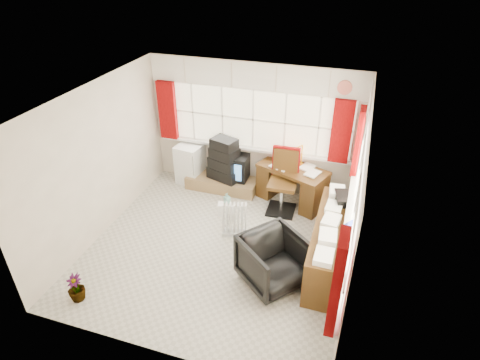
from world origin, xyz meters
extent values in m
plane|color=beige|center=(0.00, 0.00, 0.00)|extent=(4.00, 4.00, 0.00)
plane|color=beige|center=(0.00, 2.00, 1.25)|extent=(4.00, 0.00, 4.00)
plane|color=beige|center=(0.00, -2.00, 1.25)|extent=(4.00, 0.00, 4.00)
plane|color=beige|center=(-2.00, 0.00, 1.25)|extent=(0.00, 4.00, 4.00)
plane|color=beige|center=(2.00, 0.00, 1.25)|extent=(0.00, 4.00, 4.00)
plane|color=white|center=(0.00, 0.00, 2.50)|extent=(4.00, 4.00, 0.00)
plane|color=#F7ECC3|center=(0.00, 1.98, 1.45)|extent=(3.60, 0.00, 3.60)
cube|color=white|center=(0.00, 1.94, 0.87)|extent=(3.70, 0.12, 0.05)
cube|color=white|center=(-1.20, 1.97, 1.45)|extent=(0.03, 0.02, 1.10)
cube|color=white|center=(-0.60, 1.97, 1.45)|extent=(0.03, 0.02, 1.10)
cube|color=white|center=(0.00, 1.97, 1.45)|extent=(0.03, 0.02, 1.10)
cube|color=white|center=(0.60, 1.97, 1.45)|extent=(0.03, 0.02, 1.10)
cube|color=white|center=(1.20, 1.97, 1.45)|extent=(0.03, 0.02, 1.10)
plane|color=#F7ECC3|center=(1.98, 0.00, 1.45)|extent=(0.00, 3.60, 3.60)
cube|color=white|center=(1.94, 0.00, 0.87)|extent=(0.12, 3.70, 0.05)
cube|color=white|center=(1.97, -1.20, 1.45)|extent=(0.02, 0.03, 1.10)
cube|color=white|center=(1.97, -0.60, 1.45)|extent=(0.02, 0.03, 1.10)
cube|color=white|center=(1.97, 0.00, 1.45)|extent=(0.02, 0.03, 1.10)
cube|color=white|center=(1.97, 0.60, 1.45)|extent=(0.02, 0.03, 1.10)
cube|color=white|center=(1.97, 1.20, 1.45)|extent=(0.02, 0.03, 1.10)
cube|color=#910708|center=(-1.70, 1.90, 1.46)|extent=(0.35, 0.10, 1.15)
cube|color=#910708|center=(1.60, 1.90, 1.46)|extent=(0.35, 0.10, 1.15)
cube|color=#910708|center=(1.90, 1.60, 1.46)|extent=(0.10, 0.35, 1.15)
cube|color=#910708|center=(1.90, -1.70, 1.46)|extent=(0.10, 0.35, 1.15)
cube|color=white|center=(0.00, 1.96, 2.25)|extent=(3.95, 0.08, 0.48)
cube|color=white|center=(1.96, 0.00, 2.25)|extent=(0.08, 3.95, 0.48)
cube|color=#593914|center=(0.85, 1.69, 0.70)|extent=(1.40, 1.04, 0.06)
cube|color=#593914|center=(0.40, 1.87, 0.33)|extent=(0.48, 0.63, 0.67)
cube|color=#593914|center=(1.30, 1.52, 0.33)|extent=(0.48, 0.63, 0.67)
cube|color=white|center=(0.85, 1.69, 0.74)|extent=(0.30, 0.35, 0.02)
cube|color=white|center=(0.85, 1.69, 0.74)|extent=(0.30, 0.35, 0.02)
cube|color=white|center=(0.85, 1.69, 0.74)|extent=(0.30, 0.35, 0.02)
cube|color=white|center=(0.85, 1.69, 0.75)|extent=(0.30, 0.35, 0.02)
cube|color=white|center=(0.85, 1.69, 0.75)|extent=(0.30, 0.35, 0.02)
cube|color=white|center=(0.85, 1.69, 0.76)|extent=(0.30, 0.35, 0.02)
cylinder|color=#F3A60A|center=(0.96, 1.87, 0.74)|extent=(0.10, 0.10, 0.02)
cylinder|color=#F3A60A|center=(0.96, 1.87, 0.92)|extent=(0.02, 0.02, 0.37)
cone|color=#F3A60A|center=(0.96, 1.87, 1.07)|extent=(0.16, 0.13, 0.15)
cube|color=black|center=(0.74, 1.33, 0.02)|extent=(0.52, 0.52, 0.04)
cylinder|color=silver|center=(0.74, 1.33, 0.29)|extent=(0.07, 0.07, 0.58)
cube|color=#593914|center=(0.74, 1.33, 0.58)|extent=(0.50, 0.48, 0.07)
cube|color=#593914|center=(0.73, 1.57, 0.89)|extent=(0.44, 0.07, 0.55)
cube|color=#910708|center=(0.73, 1.57, 0.91)|extent=(0.49, 0.08, 0.58)
imported|color=black|center=(1.01, -0.44, 0.39)|extent=(1.18, 1.18, 0.77)
cube|color=white|center=(0.15, 0.41, 0.04)|extent=(0.45, 0.27, 0.08)
cube|color=white|center=(-0.04, 0.36, 0.36)|extent=(0.06, 0.13, 0.55)
cube|color=white|center=(0.03, 0.38, 0.36)|extent=(0.06, 0.13, 0.55)
cube|color=white|center=(0.09, 0.39, 0.36)|extent=(0.06, 0.13, 0.55)
cube|color=white|center=(0.15, 0.41, 0.36)|extent=(0.06, 0.13, 0.55)
cube|color=white|center=(0.21, 0.43, 0.36)|extent=(0.06, 0.13, 0.55)
cube|color=white|center=(0.27, 0.44, 0.36)|extent=(0.06, 0.13, 0.55)
cube|color=white|center=(0.33, 0.46, 0.36)|extent=(0.06, 0.13, 0.55)
cube|color=#593914|center=(1.73, 0.20, 0.38)|extent=(0.50, 2.00, 0.75)
cube|color=white|center=(1.70, -0.60, 0.80)|extent=(0.24, 0.32, 0.10)
cube|color=white|center=(1.70, -0.20, 0.80)|extent=(0.24, 0.32, 0.10)
cube|color=white|center=(1.70, 0.20, 0.80)|extent=(0.24, 0.32, 0.10)
cube|color=white|center=(1.70, 0.60, 0.80)|extent=(0.24, 0.32, 0.10)
cube|color=white|center=(1.70, 1.00, 0.80)|extent=(0.24, 0.32, 0.10)
cube|color=black|center=(1.85, 0.83, 0.81)|extent=(0.39, 0.45, 0.13)
cube|color=olive|center=(-0.55, 1.72, 0.12)|extent=(1.40, 0.50, 0.25)
cube|color=black|center=(-0.32, 1.85, 0.50)|extent=(0.55, 0.50, 0.50)
cube|color=#5197E6|center=(-0.32, 1.59, 0.50)|extent=(0.42, 0.03, 0.34)
cube|color=black|center=(-0.49, 1.74, 0.36)|extent=(0.71, 0.57, 0.23)
cube|color=black|center=(-0.49, 1.74, 0.59)|extent=(0.66, 0.53, 0.22)
cube|color=black|center=(-0.49, 1.74, 0.80)|extent=(0.60, 0.50, 0.21)
cube|color=black|center=(-0.49, 1.74, 1.00)|extent=(0.55, 0.46, 0.20)
cube|color=white|center=(-1.25, 1.80, 0.41)|extent=(0.54, 0.54, 0.81)
cube|color=silver|center=(-1.06, 1.53, 0.53)|extent=(0.02, 0.02, 0.43)
imported|color=silver|center=(-0.02, 0.78, 0.15)|extent=(0.16, 0.16, 0.30)
imported|color=#8ED3C9|center=(-0.29, 1.28, 0.10)|extent=(0.13, 0.13, 0.21)
imported|color=black|center=(-1.47, -1.59, 0.21)|extent=(0.27, 0.27, 0.42)
camera|label=1|loc=(1.86, -4.64, 4.31)|focal=30.00mm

